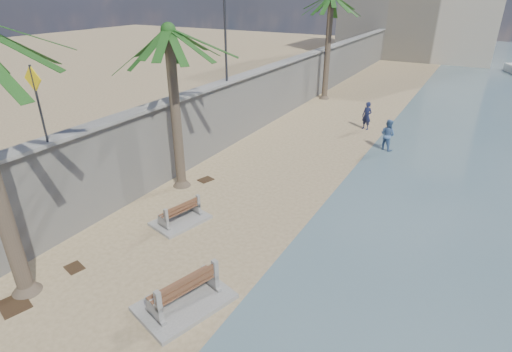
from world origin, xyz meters
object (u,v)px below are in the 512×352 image
at_px(palm_mid, 168,32).
at_px(person_a, 367,114).
at_px(bench_near, 184,291).
at_px(bench_far, 180,213).
at_px(person_b, 388,133).

xyz_separation_m(palm_mid, person_a, (4.99, 11.92, -5.52)).
bearing_deg(palm_mid, bench_near, -50.28).
relative_size(bench_far, palm_mid, 0.31).
distance_m(bench_near, person_b, 14.97).
bearing_deg(bench_far, person_b, 66.42).
height_order(person_a, person_b, person_a).
height_order(bench_near, palm_mid, palm_mid).
relative_size(palm_mid, person_b, 3.95).
distance_m(bench_far, person_b, 12.50).
relative_size(bench_near, person_b, 1.53).
distance_m(person_a, person_b, 3.51).
height_order(bench_far, person_b, person_b).
xyz_separation_m(bench_near, palm_mid, (-4.84, 5.83, 6.05)).
xyz_separation_m(person_a, person_b, (1.94, -2.93, -0.04)).
bearing_deg(palm_mid, bench_far, -51.81).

